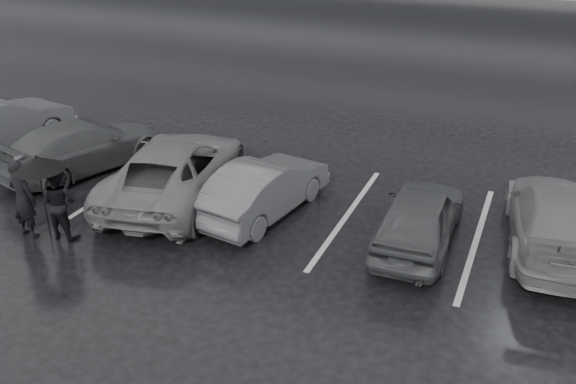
{
  "coord_description": "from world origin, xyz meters",
  "views": [
    {
      "loc": [
        4.24,
        -9.58,
        6.62
      ],
      "look_at": [
        -0.19,
        1.0,
        1.1
      ],
      "focal_mm": 40.0,
      "sensor_mm": 36.0,
      "label": 1
    }
  ],
  "objects_px": {
    "car_main": "(419,217)",
    "car_east": "(557,218)",
    "car_west_c": "(82,145)",
    "car_west_a": "(264,188)",
    "car_west_b": "(175,169)",
    "pedestrian_left": "(23,199)",
    "pedestrian_right": "(59,203)"
  },
  "relations": [
    {
      "from": "car_west_b",
      "to": "pedestrian_right",
      "type": "distance_m",
      "value": 2.79
    },
    {
      "from": "car_east",
      "to": "pedestrian_right",
      "type": "xyz_separation_m",
      "value": [
        -9.38,
        -3.45,
        0.13
      ]
    },
    {
      "from": "car_west_c",
      "to": "pedestrian_right",
      "type": "height_order",
      "value": "pedestrian_right"
    },
    {
      "from": "car_west_a",
      "to": "car_east",
      "type": "relative_size",
      "value": 0.83
    },
    {
      "from": "car_main",
      "to": "pedestrian_left",
      "type": "height_order",
      "value": "pedestrian_left"
    },
    {
      "from": "car_main",
      "to": "pedestrian_left",
      "type": "bearing_deg",
      "value": 18.83
    },
    {
      "from": "car_west_a",
      "to": "car_west_b",
      "type": "xyz_separation_m",
      "value": [
        -2.23,
        -0.04,
        0.08
      ]
    },
    {
      "from": "car_west_b",
      "to": "car_west_c",
      "type": "bearing_deg",
      "value": -20.72
    },
    {
      "from": "car_west_b",
      "to": "pedestrian_right",
      "type": "relative_size",
      "value": 3.2
    },
    {
      "from": "car_east",
      "to": "pedestrian_right",
      "type": "bearing_deg",
      "value": 13.64
    },
    {
      "from": "car_main",
      "to": "car_east",
      "type": "bearing_deg",
      "value": -161.43
    },
    {
      "from": "car_west_c",
      "to": "car_west_a",
      "type": "bearing_deg",
      "value": -167.18
    },
    {
      "from": "car_west_b",
      "to": "pedestrian_left",
      "type": "relative_size",
      "value": 2.97
    },
    {
      "from": "car_east",
      "to": "pedestrian_left",
      "type": "distance_m",
      "value": 10.74
    },
    {
      "from": "car_west_b",
      "to": "car_west_c",
      "type": "relative_size",
      "value": 1.15
    },
    {
      "from": "car_west_c",
      "to": "car_east",
      "type": "xyz_separation_m",
      "value": [
        11.27,
        0.41,
        0.02
      ]
    },
    {
      "from": "car_west_c",
      "to": "pedestrian_left",
      "type": "bearing_deg",
      "value": 127.9
    },
    {
      "from": "pedestrian_right",
      "to": "car_main",
      "type": "bearing_deg",
      "value": -160.15
    },
    {
      "from": "car_east",
      "to": "pedestrian_right",
      "type": "height_order",
      "value": "pedestrian_right"
    },
    {
      "from": "pedestrian_right",
      "to": "car_west_a",
      "type": "bearing_deg",
      "value": -143.29
    },
    {
      "from": "pedestrian_left",
      "to": "car_west_a",
      "type": "bearing_deg",
      "value": -140.91
    },
    {
      "from": "car_west_b",
      "to": "pedestrian_right",
      "type": "bearing_deg",
      "value": 54.02
    },
    {
      "from": "car_west_c",
      "to": "car_east",
      "type": "relative_size",
      "value": 0.97
    },
    {
      "from": "car_west_c",
      "to": "pedestrian_right",
      "type": "distance_m",
      "value": 3.59
    },
    {
      "from": "car_west_b",
      "to": "car_west_c",
      "type": "height_order",
      "value": "car_west_b"
    },
    {
      "from": "pedestrian_right",
      "to": "pedestrian_left",
      "type": "bearing_deg",
      "value": 19.64
    },
    {
      "from": "car_main",
      "to": "car_east",
      "type": "height_order",
      "value": "car_east"
    },
    {
      "from": "pedestrian_left",
      "to": "pedestrian_right",
      "type": "bearing_deg",
      "value": -155.49
    },
    {
      "from": "car_main",
      "to": "pedestrian_left",
      "type": "relative_size",
      "value": 2.16
    },
    {
      "from": "car_west_c",
      "to": "pedestrian_left",
      "type": "relative_size",
      "value": 2.58
    },
    {
      "from": "car_main",
      "to": "car_west_a",
      "type": "distance_m",
      "value": 3.44
    },
    {
      "from": "car_main",
      "to": "car_west_c",
      "type": "height_order",
      "value": "car_west_c"
    }
  ]
}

